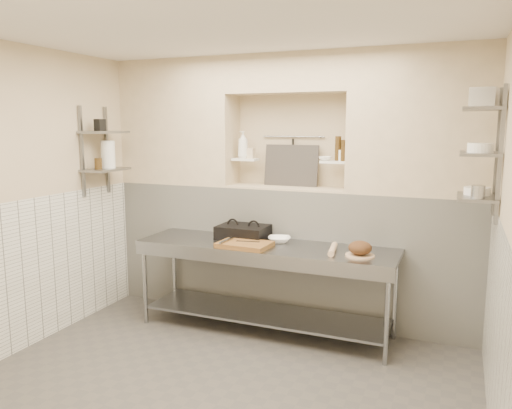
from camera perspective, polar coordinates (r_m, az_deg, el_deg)
The scene contains 47 objects.
floor at distance 4.28m, azimuth -4.58°, elevation -20.74°, with size 4.00×3.90×0.10m, color #4C4843.
ceiling at distance 3.79m, azimuth -5.17°, elevation 20.82°, with size 4.00×3.90×0.10m, color silver.
wall_left at distance 5.04m, azimuth -26.07°, elevation 0.45°, with size 0.10×3.90×2.80m, color #CCB691.
wall_back at distance 5.61m, azimuth 4.50°, elevation 2.13°, with size 4.00×0.10×2.80m, color #CCB691.
backwall_lower at distance 5.51m, azimuth 3.61°, elevation -5.42°, with size 4.00×0.40×1.40m, color silver.
alcove_sill at distance 5.37m, azimuth 3.69°, elevation 1.94°, with size 1.30×0.40×0.02m, color #CCB691.
backwall_pillar_left at distance 5.89m, azimuth -8.71°, elevation 9.21°, with size 1.35×0.40×1.40m, color #CCB691.
backwall_pillar_right at distance 5.07m, azimuth 18.29°, elevation 8.90°, with size 1.35×0.40×1.40m, color #CCB691.
backwall_header at distance 5.36m, azimuth 3.82°, elevation 14.67°, with size 1.30×0.40×0.40m, color #CCB691.
wainscot_left at distance 5.14m, azimuth -25.07°, elevation -7.33°, with size 0.02×3.90×1.40m, color silver.
wainscot_right at distance 3.59m, azimuth 25.96°, elevation -14.42°, with size 0.02×3.90×1.40m, color silver.
alcove_shelf_left at distance 5.52m, azimuth -1.22°, elevation 5.17°, with size 0.28×0.16×0.03m, color white.
alcove_shelf_right at distance 5.21m, azimuth 8.96°, elevation 4.83°, with size 0.28×0.16×0.03m, color white.
utensil_rail at distance 5.49m, azimuth 4.32°, elevation 7.74°, with size 0.02×0.02×0.70m, color gray.
hanging_steel at distance 5.48m, azimuth 4.23°, elevation 5.96°, with size 0.02×0.02×0.30m, color black.
splash_panel at distance 5.44m, azimuth 4.05°, elevation 4.46°, with size 0.60×0.02×0.45m, color #383330.
shelf_rail_left_a at distance 5.86m, azimuth -16.68°, elevation 6.00°, with size 0.03×0.03×0.95m, color slate.
shelf_rail_left_b at distance 5.55m, azimuth -19.27°, elevation 5.72°, with size 0.03×0.03×0.95m, color slate.
wall_shelf_left_lower at distance 5.63m, azimuth -16.79°, elevation 3.84°, with size 0.30×0.50×0.03m, color slate.
wall_shelf_left_upper at distance 5.61m, azimuth -16.98°, elevation 7.91°, with size 0.30×0.50×0.03m, color slate.
shelf_rail_right_a at distance 4.57m, azimuth 25.85°, elevation 5.34°, with size 0.03×0.03×1.05m, color slate.
shelf_rail_right_b at distance 4.17m, azimuth 26.16°, elevation 5.05°, with size 0.03×0.03×1.05m, color slate.
wall_shelf_right_lower at distance 4.39m, azimuth 23.93°, elevation 0.76°, with size 0.30×0.50×0.03m, color slate.
wall_shelf_right_mid at distance 4.36m, azimuth 24.22°, elevation 5.32°, with size 0.30×0.50×0.03m, color slate.
wall_shelf_right_upper at distance 4.36m, azimuth 24.53°, elevation 9.91°, with size 0.30×0.50×0.03m, color slate.
prep_table at distance 5.02m, azimuth 0.98°, elevation -7.51°, with size 2.60×0.70×0.90m.
panini_press at distance 5.22m, azimuth -1.47°, elevation -3.16°, with size 0.51×0.38×0.14m.
cutting_board at distance 4.88m, azimuth -1.31°, elevation -4.59°, with size 0.50×0.35×0.04m, color brown.
knife_blade at distance 4.89m, azimuth -0.94°, elevation -4.26°, with size 0.24×0.03×0.01m, color gray.
tongs at distance 4.91m, azimuth -3.41°, elevation -4.10°, with size 0.02×0.02×0.26m, color gray.
mixing_bowl at distance 5.07m, azimuth 2.68°, elevation -4.02°, with size 0.23×0.23×0.06m, color white.
rolling_pin at distance 4.72m, azimuth 8.77°, elevation -5.08°, with size 0.06×0.06×0.38m, color tan.
bread_board at distance 4.63m, azimuth 11.78°, elevation -5.73°, with size 0.27×0.27×0.02m, color tan.
bread_loaf at distance 4.61m, azimuth 11.81°, elevation -4.87°, with size 0.21×0.21×0.13m, color #4C2D19.
bottle_soap at distance 5.51m, azimuth -1.49°, elevation 6.85°, with size 0.11×0.12×0.30m, color white.
jar_alcove at distance 5.50m, azimuth -0.61°, elevation 5.88°, with size 0.08×0.08×0.11m, color #CCB691.
bowl_alcove at distance 5.22m, azimuth 7.90°, elevation 5.23°, with size 0.13×0.13×0.04m, color white.
condiment_a at distance 5.16m, azimuth 9.99°, elevation 6.10°, with size 0.06×0.06×0.21m, color #39260E.
condiment_b at distance 5.20m, azimuth 9.35°, elevation 6.34°, with size 0.06×0.06×0.25m, color #39260E.
condiment_c at distance 5.20m, azimuth 9.68°, elevation 5.56°, with size 0.07×0.07×0.11m, color white.
jug_left at distance 5.66m, azimuth -16.55°, elevation 5.51°, with size 0.15×0.15×0.30m, color white.
jar_left at distance 5.54m, azimuth -17.58°, elevation 4.47°, with size 0.08×0.08×0.12m, color #39260E.
box_left_upper at distance 5.56m, azimuth -17.40°, elevation 8.66°, with size 0.09×0.09×0.13m, color black.
bowl_right at distance 4.45m, azimuth 23.94°, elevation 1.43°, with size 0.21×0.21×0.06m, color white.
canister_right at distance 4.21m, azimuth 24.04°, elevation 1.31°, with size 0.10×0.10×0.10m, color gray.
bowl_right_mid at distance 4.31m, azimuth 24.29°, elevation 5.93°, with size 0.20×0.20×0.07m, color white.
basket_right at distance 4.28m, azimuth 24.63°, elevation 11.07°, with size 0.19×0.23×0.14m, color gray.
Camera 1 is at (1.70, -3.30, 2.07)m, focal length 35.00 mm.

